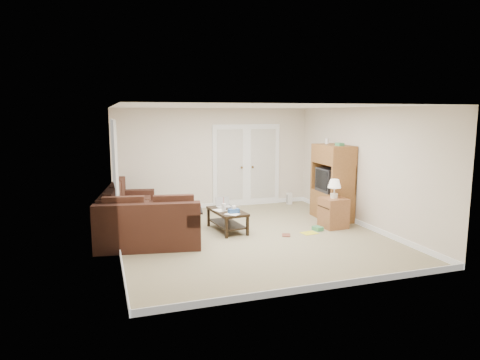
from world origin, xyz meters
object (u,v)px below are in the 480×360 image
object	(u,v)px
tv_armoire	(332,182)
side_cabinet	(334,210)
sectional_sofa	(137,220)
coffee_table	(227,219)

from	to	relation	value
tv_armoire	side_cabinet	size ratio (longest dim) A/B	1.76
tv_armoire	side_cabinet	distance (m)	0.89
tv_armoire	side_cabinet	world-z (taller)	tv_armoire
sectional_sofa	tv_armoire	world-z (taller)	tv_armoire
tv_armoire	side_cabinet	xyz separation A→B (m)	(-0.34, -0.67, -0.48)
coffee_table	side_cabinet	xyz separation A→B (m)	(2.19, -0.47, 0.13)
sectional_sofa	tv_armoire	distance (m)	4.34
sectional_sofa	coffee_table	size ratio (longest dim) A/B	2.76
coffee_table	tv_armoire	world-z (taller)	tv_armoire
sectional_sofa	side_cabinet	distance (m)	4.01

